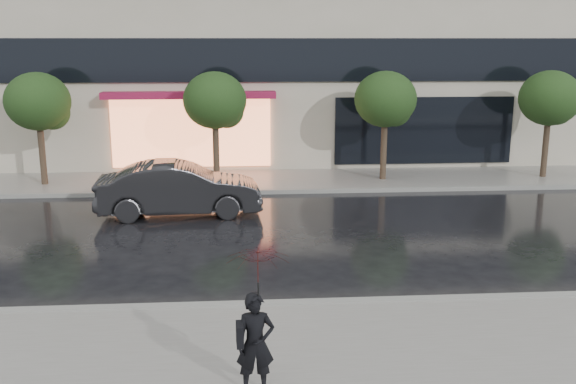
{
  "coord_description": "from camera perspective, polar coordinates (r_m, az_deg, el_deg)",
  "views": [
    {
      "loc": [
        -2.05,
        -12.47,
        5.04
      ],
      "look_at": [
        -0.96,
        2.8,
        1.4
      ],
      "focal_mm": 40.0,
      "sensor_mm": 36.0,
      "label": 1
    }
  ],
  "objects": [
    {
      "name": "sidewalk_near",
      "position": [
        10.67,
        7.73,
        -14.57
      ],
      "size": [
        60.0,
        4.5,
        0.12
      ],
      "primitive_type": "cube",
      "color": "slate",
      "rests_on": "ground"
    },
    {
      "name": "curb_far",
      "position": [
        21.64,
        1.47,
        0.1
      ],
      "size": [
        60.0,
        0.25,
        0.14
      ],
      "primitive_type": "cube",
      "color": "gray",
      "rests_on": "ground"
    },
    {
      "name": "pedestrian_with_umbrella",
      "position": [
        9.01,
        -2.76,
        -9.46
      ],
      "size": [
        0.92,
        0.94,
        2.15
      ],
      "rotation": [
        0.0,
        0.0,
        0.05
      ],
      "color": "black",
      "rests_on": "sidewalk_near"
    },
    {
      "name": "tree_far_west",
      "position": [
        23.62,
        -21.19,
        7.34
      ],
      "size": [
        2.2,
        2.2,
        3.99
      ],
      "color": "#33261C",
      "rests_on": "ground"
    },
    {
      "name": "tree_far_east",
      "position": [
        25.18,
        22.34,
        7.56
      ],
      "size": [
        2.2,
        2.2,
        3.99
      ],
      "color": "#33261C",
      "rests_on": "ground"
    },
    {
      "name": "curb_near",
      "position": [
        12.66,
        5.65,
        -9.8
      ],
      "size": [
        60.0,
        0.25,
        0.14
      ],
      "primitive_type": "cube",
      "color": "gray",
      "rests_on": "ground"
    },
    {
      "name": "ground",
      "position": [
        13.6,
        4.94,
        -8.43
      ],
      "size": [
        120.0,
        120.0,
        0.0
      ],
      "primitive_type": "plane",
      "color": "black",
      "rests_on": "ground"
    },
    {
      "name": "sidewalk_far",
      "position": [
        23.34,
        1.06,
        1.06
      ],
      "size": [
        60.0,
        3.5,
        0.12
      ],
      "primitive_type": "cube",
      "color": "slate",
      "rests_on": "ground"
    },
    {
      "name": "parked_car",
      "position": [
        19.04,
        -9.63,
        0.27
      ],
      "size": [
        4.87,
        1.97,
        1.57
      ],
      "primitive_type": "imported",
      "rotation": [
        0.0,
        0.0,
        1.64
      ],
      "color": "black",
      "rests_on": "ground"
    },
    {
      "name": "tree_mid_east",
      "position": [
        23.17,
        8.78,
        7.98
      ],
      "size": [
        2.2,
        2.2,
        3.99
      ],
      "color": "#33261C",
      "rests_on": "ground"
    },
    {
      "name": "tree_mid_west",
      "position": [
        22.61,
        -6.37,
        7.92
      ],
      "size": [
        2.2,
        2.2,
        3.99
      ],
      "color": "#33261C",
      "rests_on": "ground"
    }
  ]
}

